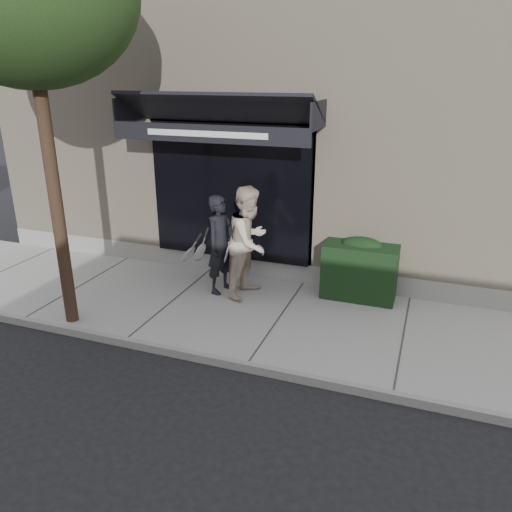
% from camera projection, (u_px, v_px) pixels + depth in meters
% --- Properties ---
extents(ground, '(80.00, 80.00, 0.00)m').
position_uv_depth(ground, '(280.00, 322.00, 8.42)').
color(ground, black).
rests_on(ground, ground).
extents(sidewalk, '(20.00, 3.00, 0.12)m').
position_uv_depth(sidewalk, '(280.00, 319.00, 8.40)').
color(sidewalk, gray).
rests_on(sidewalk, ground).
extents(curb, '(20.00, 0.10, 0.14)m').
position_uv_depth(curb, '(247.00, 367.00, 7.03)').
color(curb, gray).
rests_on(curb, ground).
extents(building_facade, '(14.30, 8.04, 5.64)m').
position_uv_depth(building_facade, '(344.00, 128.00, 11.85)').
color(building_facade, beige).
rests_on(building_facade, ground).
extents(hedge, '(1.30, 0.70, 1.14)m').
position_uv_depth(hedge, '(360.00, 269.00, 8.94)').
color(hedge, black).
rests_on(hedge, sidewalk).
extents(pedestrian_front, '(0.86, 0.95, 1.83)m').
position_uv_depth(pedestrian_front, '(221.00, 245.00, 9.05)').
color(pedestrian_front, black).
rests_on(pedestrian_front, sidewalk).
extents(pedestrian_back, '(0.93, 1.10, 2.02)m').
position_uv_depth(pedestrian_back, '(249.00, 242.00, 8.90)').
color(pedestrian_back, beige).
rests_on(pedestrian_back, sidewalk).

